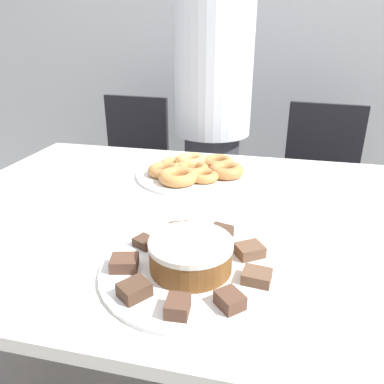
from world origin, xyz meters
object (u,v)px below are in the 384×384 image
object	(u,v)px
plate_cake	(191,270)
plate_donuts	(193,174)
person_standing	(212,121)
frosted_cake	(191,254)
napkin	(80,196)
office_chair_left	(129,179)
office_chair_right	(316,195)

from	to	relation	value
plate_cake	plate_donuts	world-z (taller)	same
person_standing	plate_donuts	distance (m)	0.57
plate_donuts	frosted_cake	xyz separation A→B (m)	(0.12, -0.56, 0.04)
plate_cake	napkin	bearing A→B (deg)	144.25
person_standing	plate_cake	xyz separation A→B (m)	(0.16, -1.13, -0.06)
person_standing	office_chair_left	world-z (taller)	person_standing
napkin	office_chair_left	bearing A→B (deg)	104.88
plate_cake	plate_donuts	size ratio (longest dim) A/B	0.97
office_chair_left	napkin	bearing A→B (deg)	-70.22
person_standing	plate_donuts	xyz separation A→B (m)	(0.03, -0.57, -0.06)
frosted_cake	napkin	world-z (taller)	frosted_cake
office_chair_right	plate_cake	world-z (taller)	office_chair_right
plate_donuts	napkin	xyz separation A→B (m)	(-0.30, -0.26, -0.00)
office_chair_right	napkin	distance (m)	1.33
napkin	plate_donuts	bearing A→B (deg)	41.08
office_chair_right	napkin	xyz separation A→B (m)	(-0.81, -1.00, 0.35)
person_standing	office_chair_left	bearing A→B (deg)	161.65
office_chair_right	plate_donuts	distance (m)	0.96
plate_donuts	frosted_cake	size ratio (longest dim) A/B	2.26
plate_cake	napkin	xyz separation A→B (m)	(-0.42, 0.30, -0.00)
person_standing	napkin	world-z (taller)	person_standing
person_standing	office_chair_right	distance (m)	0.70
person_standing	frosted_cake	xyz separation A→B (m)	(0.16, -1.13, -0.03)
plate_donuts	office_chair_left	bearing A→B (deg)	127.17
napkin	person_standing	bearing A→B (deg)	72.24
napkin	plate_cake	bearing A→B (deg)	-35.75
office_chair_left	office_chair_right	world-z (taller)	same
plate_donuts	frosted_cake	bearing A→B (deg)	-77.48
person_standing	napkin	bearing A→B (deg)	-107.76
plate_cake	frosted_cake	xyz separation A→B (m)	(-0.00, 0.00, 0.04)
napkin	office_chair_right	bearing A→B (deg)	51.09
person_standing	office_chair_left	size ratio (longest dim) A/B	1.80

